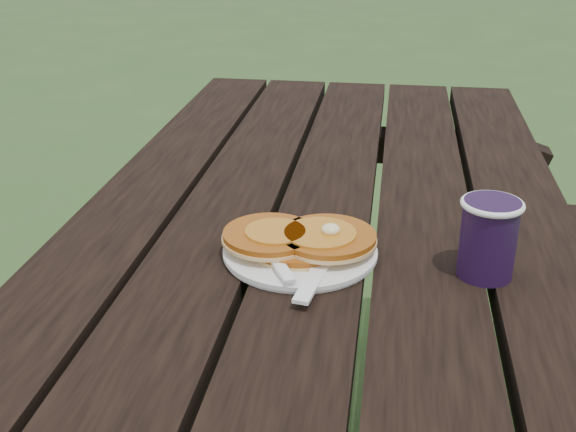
# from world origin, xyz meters

# --- Properties ---
(plate) EXTENTS (0.21, 0.21, 0.01)m
(plate) POSITION_xyz_m (-0.02, -0.06, 0.76)
(plate) COLOR white
(plate) RESTS_ON picnic_table
(pancake_stack) EXTENTS (0.20, 0.13, 0.04)m
(pancake_stack) POSITION_xyz_m (-0.02, -0.06, 0.77)
(pancake_stack) COLOR #A95413
(pancake_stack) RESTS_ON plate
(knife) EXTENTS (0.05, 0.18, 0.00)m
(knife) POSITION_xyz_m (0.02, -0.11, 0.76)
(knife) COLOR white
(knife) RESTS_ON plate
(fork) EXTENTS (0.10, 0.16, 0.01)m
(fork) POSITION_xyz_m (-0.04, -0.11, 0.77)
(fork) COLOR white
(fork) RESTS_ON plate
(coffee_cup) EXTENTS (0.08, 0.08, 0.10)m
(coffee_cup) POSITION_xyz_m (0.22, -0.08, 0.81)
(coffee_cup) COLOR black
(coffee_cup) RESTS_ON picnic_table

